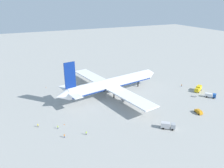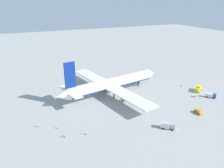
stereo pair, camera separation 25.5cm
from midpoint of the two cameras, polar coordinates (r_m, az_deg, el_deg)
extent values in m
plane|color=#9E9E99|center=(133.04, 0.26, -2.53)|extent=(600.00, 600.00, 0.00)
cylinder|color=white|center=(130.42, 0.26, 0.25)|extent=(58.14, 16.61, 6.45)
cone|color=white|center=(149.85, 10.16, 2.72)|extent=(6.20, 7.14, 6.32)
cone|color=white|center=(116.21, -12.81, -3.02)|extent=(7.44, 7.18, 6.13)
cube|color=navy|center=(114.41, -10.82, 2.24)|extent=(5.99, 1.56, 13.90)
cube|color=white|center=(122.18, -11.87, -1.06)|extent=(5.99, 10.02, 0.36)
cube|color=white|center=(112.60, -9.53, -2.85)|extent=(5.99, 10.02, 0.36)
cube|color=white|center=(144.91, -5.19, 1.92)|extent=(14.69, 33.98, 0.70)
cylinder|color=slate|center=(142.05, -3.81, 0.71)|extent=(5.35, 4.08, 3.28)
cube|color=white|center=(114.80, 4.78, -3.37)|extent=(14.69, 33.98, 0.70)
cylinder|color=slate|center=(119.73, 3.61, -3.39)|extent=(5.11, 4.35, 3.60)
cylinder|color=black|center=(144.14, 6.84, 0.02)|extent=(0.70, 0.70, 3.66)
cylinder|color=black|center=(134.80, -2.03, -1.37)|extent=(0.70, 0.70, 3.66)
cylinder|color=black|center=(126.87, 0.56, -2.85)|extent=(0.70, 0.70, 3.66)
cube|color=navy|center=(131.07, 0.26, -0.48)|extent=(55.80, 15.88, 0.50)
cube|color=#999EA5|center=(101.26, 15.60, -10.49)|extent=(2.88, 2.95, 2.34)
cube|color=#B2B2B7|center=(101.05, 13.71, -10.31)|extent=(4.41, 4.17, 2.49)
cube|color=black|center=(101.00, 16.01, -10.24)|extent=(1.27, 1.57, 1.03)
cylinder|color=black|center=(102.83, 15.42, -10.71)|extent=(0.89, 0.79, 0.90)
cylinder|color=black|center=(100.86, 15.45, -11.39)|extent=(0.89, 0.79, 0.90)
cylinder|color=black|center=(102.66, 13.21, -10.54)|extent=(0.89, 0.79, 0.90)
cylinder|color=black|center=(100.69, 13.18, -11.22)|extent=(0.89, 0.79, 0.90)
cube|color=yellow|center=(143.82, 21.25, -1.51)|extent=(2.91, 3.07, 2.20)
cube|color=yellow|center=(147.01, 21.68, -0.96)|extent=(4.82, 4.07, 2.79)
cube|color=black|center=(142.98, 21.19, -1.39)|extent=(1.01, 1.83, 0.97)
cylinder|color=black|center=(144.12, 21.66, -1.99)|extent=(0.94, 0.68, 0.90)
cylinder|color=black|center=(144.68, 20.76, -1.78)|extent=(0.94, 0.68, 0.90)
cylinder|color=black|center=(148.03, 22.15, -1.46)|extent=(0.94, 0.68, 0.90)
cylinder|color=black|center=(148.57, 21.27, -1.25)|extent=(0.94, 0.68, 0.90)
cube|color=#194CA5|center=(139.50, 25.09, -2.79)|extent=(2.70, 2.64, 2.23)
cube|color=silver|center=(139.57, 23.81, -2.62)|extent=(3.85, 4.11, 1.98)
cube|color=black|center=(139.29, 25.38, -2.62)|extent=(1.41, 1.13, 0.98)
cylinder|color=black|center=(140.87, 24.98, -3.04)|extent=(0.79, 0.89, 0.90)
cylinder|color=black|center=(138.96, 24.93, -3.35)|extent=(0.79, 0.89, 0.90)
cylinder|color=black|center=(140.91, 23.48, -2.79)|extent=(0.79, 0.89, 0.90)
cylinder|color=black|center=(139.01, 23.41, -3.10)|extent=(0.79, 0.89, 0.90)
cube|color=orange|center=(118.66, 21.60, -6.76)|extent=(2.44, 4.69, 1.10)
cube|color=orange|center=(118.15, 21.72, -6.45)|extent=(2.04, 3.07, 0.55)
cylinder|color=black|center=(119.37, 20.79, -6.76)|extent=(0.30, 0.66, 0.64)
cylinder|color=black|center=(120.45, 21.49, -6.61)|extent=(0.30, 0.66, 0.64)
cylinder|color=black|center=(117.37, 21.65, -7.38)|extent=(0.30, 0.66, 0.64)
cylinder|color=black|center=(118.47, 22.36, -7.22)|extent=(0.30, 0.66, 0.64)
cube|color=gray|center=(137.73, 20.48, -2.97)|extent=(2.64, 2.65, 0.15)
cylinder|color=#333338|center=(137.79, 21.08, -3.04)|extent=(0.48, 0.48, 0.08)
cylinder|color=black|center=(138.44, 20.84, -2.93)|extent=(0.37, 0.37, 0.40)
cylinder|color=black|center=(137.15, 20.83, -3.16)|extent=(0.37, 0.37, 0.40)
cylinder|color=black|center=(138.38, 20.11, -2.84)|extent=(0.37, 0.37, 0.40)
cylinder|color=black|center=(137.09, 20.10, -3.06)|extent=(0.37, 0.37, 0.40)
cylinder|color=navy|center=(95.28, -12.23, -13.20)|extent=(0.45, 0.45, 0.83)
cylinder|color=orange|center=(94.87, -12.27, -12.83)|extent=(0.56, 0.56, 0.63)
sphere|color=#8C6647|center=(94.64, -12.29, -12.62)|extent=(0.23, 0.23, 0.23)
cylinder|color=#3F3F47|center=(95.46, -6.67, -12.74)|extent=(0.35, 0.35, 0.83)
cylinder|color=#B2F219|center=(95.06, -6.69, -12.37)|extent=(0.44, 0.44, 0.63)
sphere|color=#8C6647|center=(94.83, -6.70, -12.16)|extent=(0.23, 0.23, 0.23)
cylinder|color=navy|center=(150.48, 17.66, -0.52)|extent=(0.39, 0.39, 0.82)
cylinder|color=orange|center=(150.22, 17.69, -0.27)|extent=(0.49, 0.49, 0.62)
sphere|color=#8C6647|center=(150.08, 17.71, -0.12)|extent=(0.22, 0.22, 0.22)
cylinder|color=#3F3F47|center=(105.23, -18.61, -10.34)|extent=(0.41, 0.41, 0.81)
cylinder|color=yellow|center=(104.88, -18.65, -10.00)|extent=(0.51, 0.51, 0.61)
sphere|color=beige|center=(104.67, -18.68, -9.81)|extent=(0.22, 0.22, 0.22)
cylinder|color=navy|center=(101.62, -13.83, -10.99)|extent=(0.39, 0.39, 0.79)
cylinder|color=#B2F219|center=(101.26, -13.86, -10.66)|extent=(0.49, 0.49, 0.60)
sphere|color=tan|center=(101.05, -13.88, -10.46)|extent=(0.22, 0.22, 0.22)
cone|color=orange|center=(148.41, -16.70, -0.77)|extent=(0.36, 0.36, 0.55)
cone|color=orange|center=(165.42, 9.67, 2.10)|extent=(0.36, 0.36, 0.55)
cone|color=orange|center=(103.87, -12.27, -10.17)|extent=(0.36, 0.36, 0.55)
cone|color=orange|center=(175.76, 9.15, 3.27)|extent=(0.36, 0.36, 0.55)
camera|label=1|loc=(0.13, -89.95, 0.02)|focal=35.22mm
camera|label=2|loc=(0.13, 90.05, -0.02)|focal=35.22mm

